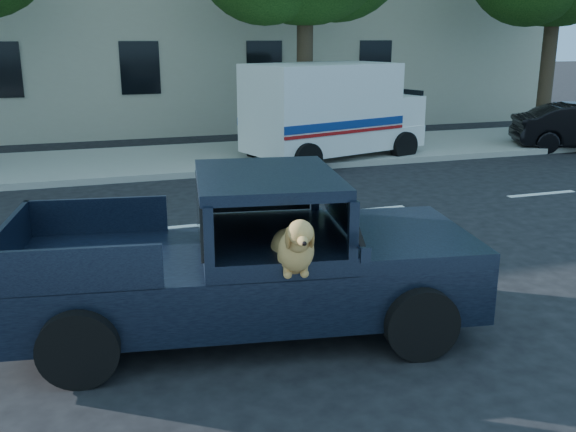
# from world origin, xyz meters

# --- Properties ---
(ground) EXTENTS (120.00, 120.00, 0.00)m
(ground) POSITION_xyz_m (0.00, 0.00, 0.00)
(ground) COLOR black
(ground) RESTS_ON ground
(far_sidewalk) EXTENTS (60.00, 4.00, 0.15)m
(far_sidewalk) POSITION_xyz_m (0.00, 9.20, 0.07)
(far_sidewalk) COLOR gray
(far_sidewalk) RESTS_ON ground
(lane_stripes) EXTENTS (21.60, 0.14, 0.01)m
(lane_stripes) POSITION_xyz_m (2.00, 3.40, 0.01)
(lane_stripes) COLOR silver
(lane_stripes) RESTS_ON ground
(pickup_truck) EXTENTS (5.18, 2.90, 1.77)m
(pickup_truck) POSITION_xyz_m (0.51, -0.77, 0.60)
(pickup_truck) COLOR black
(pickup_truck) RESTS_ON ground
(mail_truck) EXTENTS (4.96, 3.36, 2.50)m
(mail_truck) POSITION_xyz_m (5.19, 8.14, 1.09)
(mail_truck) COLOR silver
(mail_truck) RESTS_ON ground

